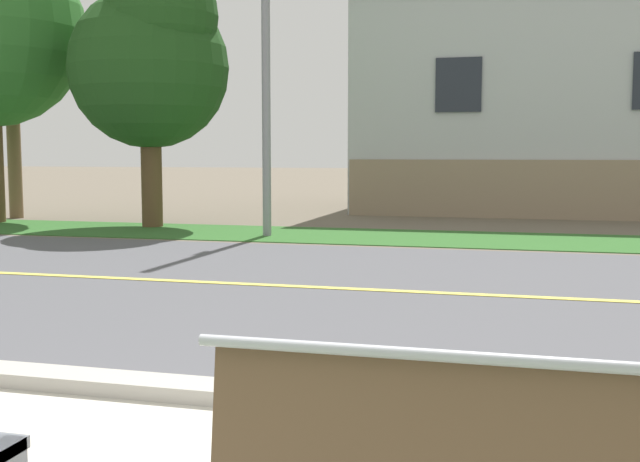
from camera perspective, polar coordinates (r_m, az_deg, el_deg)
The scene contains 9 objects.
ground_plane at distance 10.29m, azimuth 6.85°, elevation -3.00°, with size 140.00×140.00×0.00m, color #665B4C.
curb_edge at distance 4.88m, azimuth -2.68°, elevation -12.18°, with size 44.00×0.30×0.11m, color #ADA89E.
street_asphalt at distance 8.83m, azimuth 5.48°, elevation -4.42°, with size 52.00×8.00×0.01m, color #515156.
road_centre_line at distance 8.83m, azimuth 5.48°, elevation -4.39°, with size 48.00×0.14×0.01m, color #E0CC4C.
far_verge_grass at distance 14.33m, azimuth 9.14°, elevation -0.54°, with size 48.00×2.80×0.02m, color #2D6026.
streetlamp at distance 15.00m, azimuth -3.78°, elevation 16.52°, with size 0.24×2.10×7.70m.
shade_tree_left at distance 16.73m, azimuth -12.20°, elevation 12.42°, with size 3.31×3.31×5.46m.
garden_wall at distance 19.32m, azimuth 21.47°, elevation 2.79°, with size 13.00×0.36×1.40m, color gray.
house_across_street at distance 22.45m, azimuth 16.60°, elevation 9.81°, with size 10.73×6.91×6.40m.
Camera 1 is at (1.40, -2.08, 1.56)m, focal length 43.64 mm.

